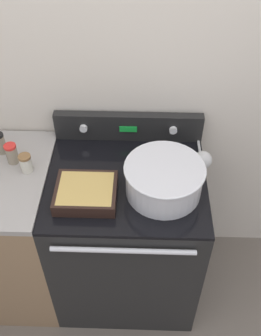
{
  "coord_description": "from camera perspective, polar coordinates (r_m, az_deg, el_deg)",
  "views": [
    {
      "loc": [
        0.06,
        -0.97,
        2.28
      ],
      "look_at": [
        0.02,
        0.35,
        0.98
      ],
      "focal_mm": 42.0,
      "sensor_mm": 36.0,
      "label": 1
    }
  ],
  "objects": [
    {
      "name": "spice_jar_black_cap",
      "position": [
        2.06,
        -18.35,
        3.43
      ],
      "size": [
        0.05,
        0.05,
        0.12
      ],
      "color": "gray",
      "rests_on": "side_counter"
    },
    {
      "name": "spice_jar_brown_cap",
      "position": [
        1.94,
        -14.95,
        0.68
      ],
      "size": [
        0.06,
        0.06,
        0.09
      ],
      "color": "beige",
      "rests_on": "side_counter"
    },
    {
      "name": "stove_range",
      "position": [
        2.23,
        -0.53,
        -9.83
      ],
      "size": [
        0.77,
        0.69,
        0.92
      ],
      "color": "black",
      "rests_on": "ground_plane"
    },
    {
      "name": "kitchen_wall",
      "position": [
        1.96,
        -0.26,
        12.94
      ],
      "size": [
        8.0,
        0.05,
        2.5
      ],
      "color": "beige",
      "rests_on": "ground_plane"
    },
    {
      "name": "casserole_dish",
      "position": [
        1.78,
        -6.48,
        -3.52
      ],
      "size": [
        0.28,
        0.24,
        0.06
      ],
      "color": "black",
      "rests_on": "stove_range"
    },
    {
      "name": "ladle",
      "position": [
        1.95,
        10.41,
        1.25
      ],
      "size": [
        0.09,
        0.29,
        0.09
      ],
      "color": "#B7B7B7",
      "rests_on": "stove_range"
    },
    {
      "name": "side_counter",
      "position": [
        2.35,
        -17.88,
        -8.84
      ],
      "size": [
        0.62,
        0.66,
        0.93
      ],
      "color": "#896B4C",
      "rests_on": "ground_plane"
    },
    {
      "name": "spice_jar_red_cap",
      "position": [
        2.0,
        -16.85,
        2.02
      ],
      "size": [
        0.06,
        0.06,
        0.11
      ],
      "color": "gray",
      "rests_on": "side_counter"
    },
    {
      "name": "control_panel",
      "position": [
        2.05,
        -0.3,
        6.04
      ],
      "size": [
        0.77,
        0.07,
        0.15
      ],
      "color": "black",
      "rests_on": "stove_range"
    },
    {
      "name": "mixing_bowl",
      "position": [
        1.77,
        4.89,
        -1.47
      ],
      "size": [
        0.37,
        0.37,
        0.15
      ],
      "color": "silver",
      "rests_on": "stove_range"
    },
    {
      "name": "ground_plane",
      "position": [
        2.47,
        -0.78,
        -22.37
      ],
      "size": [
        12.0,
        12.0,
        0.0
      ],
      "primitive_type": "plane",
      "color": "#6B6056"
    }
  ]
}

